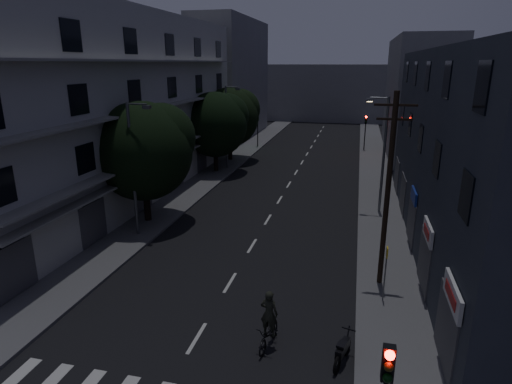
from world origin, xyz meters
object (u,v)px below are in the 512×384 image
at_px(utility_pole, 388,188).
at_px(bus_stop_sign, 386,264).
at_px(cyclist, 269,328).
at_px(motorcycle, 343,351).

xyz_separation_m(utility_pole, bus_stop_sign, (0.08, -1.63, -2.98)).
xyz_separation_m(bus_stop_sign, cyclist, (-4.32, -4.17, -1.10)).
bearing_deg(cyclist, utility_pole, 63.12).
relative_size(utility_pole, motorcycle, 5.08).
xyz_separation_m(motorcycle, cyclist, (-2.73, 0.29, 0.33)).
distance_m(bus_stop_sign, cyclist, 6.11).
height_order(motorcycle, cyclist, cyclist).
height_order(bus_stop_sign, motorcycle, bus_stop_sign).
distance_m(bus_stop_sign, motorcycle, 4.95).
bearing_deg(bus_stop_sign, utility_pole, 92.88).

